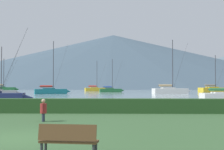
{
  "coord_description": "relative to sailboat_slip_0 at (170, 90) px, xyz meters",
  "views": [
    {
      "loc": [
        3.99,
        -12.1,
        2.04
      ],
      "look_at": [
        2.42,
        48.4,
        3.86
      ],
      "focal_mm": 51.4,
      "sensor_mm": 36.0,
      "label": 1
    }
  ],
  "objects": [
    {
      "name": "harbor_water",
      "position": [
        -15.09,
        77.92,
        -0.74
      ],
      "size": [
        320.0,
        246.0,
        0.0
      ],
      "primitive_type": "cube",
      "color": "#8C9EA3",
      "rests_on": "ground_plane"
    },
    {
      "name": "sailboat_slip_12",
      "position": [
        -46.5,
        23.42,
        0.02
      ],
      "size": [
        9.47,
        3.96,
        9.87
      ],
      "rotation": [
        0.0,
        0.0,
        0.16
      ],
      "color": "#236B38",
      "rests_on": "harbor_water"
    },
    {
      "name": "hedge_line",
      "position": [
        -15.09,
        -48.08,
        -0.23
      ],
      "size": [
        80.0,
        1.2,
        1.03
      ],
      "primitive_type": "cube",
      "color": "#284C23",
      "rests_on": "ground_plane"
    },
    {
      "name": "park_bench_under_tree",
      "position": [
        -12.54,
        -62.28,
        -0.21
      ],
      "size": [
        1.67,
        0.65,
        0.95
      ],
      "rotation": [
        0.0,
        0.0,
        -0.11
      ],
      "color": "brown",
      "rests_on": "ground_plane"
    },
    {
      "name": "sailboat_slip_0",
      "position": [
        0.0,
        0.0,
        0.0
      ],
      "size": [
        8.99,
        4.06,
        12.01
      ],
      "rotation": [
        0.0,
        0.0,
        0.2
      ],
      "color": "white",
      "rests_on": "harbor_water"
    },
    {
      "name": "distant_hill_central_peak",
      "position": [
        -17.57,
        225.03,
        23.25
      ],
      "size": [
        348.97,
        348.97,
        47.98
      ],
      "primitive_type": "cone",
      "color": "#425666",
      "rests_on": "ground_plane"
    },
    {
      "name": "sailboat_slip_4",
      "position": [
        -13.67,
        15.6,
        -0.17
      ],
      "size": [
        6.9,
        3.04,
        8.99
      ],
      "rotation": [
        0.0,
        0.0,
        0.18
      ],
      "color": "#236B38",
      "rests_on": "harbor_water"
    },
    {
      "name": "sailboat_slip_11",
      "position": [
        13.88,
        15.04,
        0.01
      ],
      "size": [
        9.24,
        5.1,
        9.98
      ],
      "rotation": [
        0.0,
        0.0,
        0.33
      ],
      "color": "gold",
      "rests_on": "harbor_water"
    },
    {
      "name": "ground_plane",
      "position": [
        -15.09,
        -59.08,
        -0.74
      ],
      "size": [
        1000.0,
        1000.0,
        0.0
      ],
      "primitive_type": "plane",
      "color": "#385B33"
    },
    {
      "name": "sailboat_slip_3",
      "position": [
        -18.91,
        29.38,
        -0.12
      ],
      "size": [
        7.58,
        3.95,
        9.53
      ],
      "rotation": [
        0.0,
        0.0,
        0.29
      ],
      "color": "gold",
      "rests_on": "harbor_water"
    },
    {
      "name": "sailboat_slip_8",
      "position": [
        2.4,
        -29.04,
        -0.17
      ],
      "size": [
        6.85,
        2.8,
        9.23
      ],
      "rotation": [
        0.0,
        0.0,
        0.14
      ],
      "color": "white",
      "rests_on": "harbor_water"
    },
    {
      "name": "sailboat_slip_9",
      "position": [
        -26.32,
        -1.24,
        -0.07
      ],
      "size": [
        8.03,
        4.45,
        11.68
      ],
      "rotation": [
        0.0,
        0.0,
        0.33
      ],
      "color": "#19707A",
      "rests_on": "harbor_water"
    },
    {
      "name": "person_seated_viewer",
      "position": [
        -15.36,
        -53.52,
        -0.06
      ],
      "size": [
        0.36,
        0.57,
        1.25
      ],
      "rotation": [
        0.0,
        0.0,
        0.07
      ],
      "color": "#2D3347",
      "rests_on": "ground_plane"
    }
  ]
}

